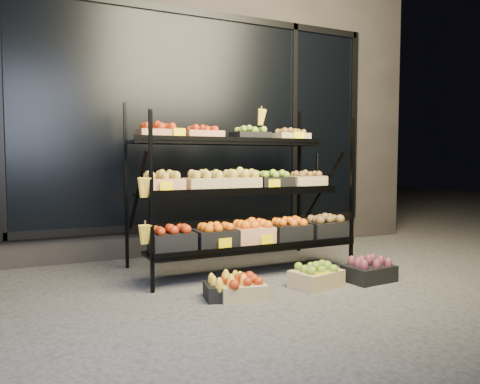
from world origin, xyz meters
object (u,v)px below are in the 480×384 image
display_rack (241,191)px  floor_crate_midright (316,275)px  floor_crate_midleft (227,288)px  floor_crate_left (242,288)px

display_rack → floor_crate_midright: (0.32, -0.85, -0.69)m
floor_crate_midright → floor_crate_midleft: bearing=164.9°
floor_crate_left → floor_crate_midright: bearing=14.7°
floor_crate_left → floor_crate_midleft: bearing=164.7°
display_rack → floor_crate_midright: 1.14m
display_rack → floor_crate_midright: bearing=-69.6°
floor_crate_midleft → floor_crate_midright: bearing=10.2°
display_rack → floor_crate_midleft: size_ratio=5.53×
floor_crate_midright → display_rack: bearing=96.1°
display_rack → floor_crate_midright: display_rack is taller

